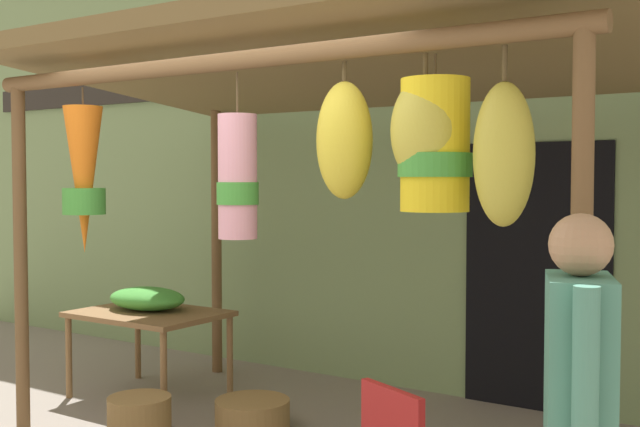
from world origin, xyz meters
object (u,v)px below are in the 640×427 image
object	(u,v)px
flower_heap_on_table	(148,299)
wicker_basket_spare	(139,419)
wicker_basket_by_table	(252,415)
customer_foreground	(578,403)
display_table	(149,320)

from	to	relation	value
flower_heap_on_table	wicker_basket_spare	world-z (taller)	flower_heap_on_table
wicker_basket_by_table	wicker_basket_spare	world-z (taller)	wicker_basket_spare
wicker_basket_by_table	customer_foreground	distance (m)	3.06
wicker_basket_spare	customer_foreground	world-z (taller)	customer_foreground
flower_heap_on_table	wicker_basket_by_table	bearing A→B (deg)	-11.20
wicker_basket_spare	flower_heap_on_table	bearing A→B (deg)	132.95
display_table	wicker_basket_spare	size ratio (longest dim) A/B	2.73
wicker_basket_by_table	wicker_basket_spare	xyz separation A→B (m)	(-0.49, -0.58, 0.04)
display_table	customer_foreground	bearing A→B (deg)	-23.25
flower_heap_on_table	wicker_basket_by_table	size ratio (longest dim) A/B	1.33
wicker_basket_by_table	flower_heap_on_table	bearing A→B (deg)	168.80
flower_heap_on_table	display_table	bearing A→B (deg)	-36.43
wicker_basket_by_table	wicker_basket_spare	size ratio (longest dim) A/B	1.24
wicker_basket_spare	customer_foreground	size ratio (longest dim) A/B	0.26
wicker_basket_spare	display_table	bearing A→B (deg)	132.21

